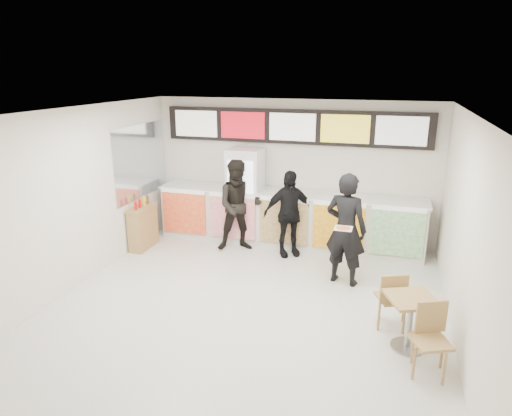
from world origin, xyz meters
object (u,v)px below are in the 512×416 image
at_px(customer_mid, 288,214).
at_px(condiment_ledge, 143,227).
at_px(cafe_table, 410,313).
at_px(customer_left, 239,206).
at_px(drinks_fridge, 245,195).
at_px(service_counter, 288,219).
at_px(customer_main, 346,229).

xyz_separation_m(customer_mid, condiment_ledge, (-2.96, -0.50, -0.41)).
bearing_deg(cafe_table, customer_left, 116.79).
bearing_deg(drinks_fridge, customer_left, -84.75).
distance_m(drinks_fridge, condiment_ledge, 2.23).
distance_m(customer_left, condiment_ledge, 2.06).
bearing_deg(customer_left, customer_mid, -23.72).
bearing_deg(service_counter, cafe_table, -53.39).
height_order(service_counter, customer_left, customer_left).
height_order(drinks_fridge, customer_main, drinks_fridge).
height_order(service_counter, condiment_ledge, service_counter).
height_order(customer_main, customer_mid, customer_main).
distance_m(service_counter, customer_mid, 0.63).
bearing_deg(customer_mid, service_counter, 73.07).
relative_size(customer_left, condiment_ledge, 1.78).
height_order(customer_main, condiment_ledge, customer_main).
distance_m(customer_mid, condiment_ledge, 3.03).
bearing_deg(customer_left, condiment_ledge, 170.74).
relative_size(customer_left, customer_mid, 1.09).
height_order(service_counter, customer_mid, customer_mid).
xyz_separation_m(customer_mid, cafe_table, (2.26, -2.68, -0.35)).
bearing_deg(cafe_table, customer_mid, 106.16).
height_order(service_counter, customer_main, customer_main).
bearing_deg(drinks_fridge, condiment_ledge, -150.70).
distance_m(drinks_fridge, cafe_table, 4.67).
distance_m(service_counter, drinks_fridge, 1.03).
bearing_deg(customer_left, cafe_table, -62.99).
height_order(service_counter, cafe_table, service_counter).
bearing_deg(condiment_ledge, customer_main, -6.05).
relative_size(drinks_fridge, customer_main, 1.02).
relative_size(customer_main, cafe_table, 1.26).
height_order(cafe_table, condiment_ledge, condiment_ledge).
xyz_separation_m(customer_main, cafe_table, (1.05, -1.74, -0.46)).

